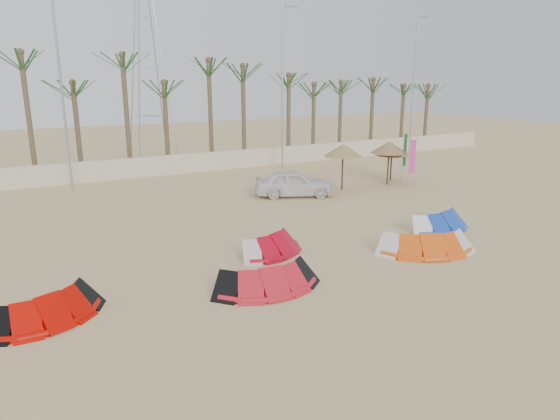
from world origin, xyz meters
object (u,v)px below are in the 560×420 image
kite_red_right (269,241)px  car (294,183)px  parasol_mid (389,147)px  kite_blue (435,218)px  kite_red_left (45,304)px  kite_orange (420,240)px  parasol_right (392,150)px  parasol_left (343,150)px  kite_red_mid (263,275)px

kite_red_right → car: bearing=53.6°
kite_red_right → parasol_mid: (11.97, 7.17, 1.87)m
kite_blue → kite_red_left: bearing=-176.4°
kite_blue → car: 8.43m
kite_red_left → kite_orange: bearing=-4.4°
kite_red_left → parasol_right: size_ratio=1.54×
kite_red_right → parasol_left: 11.53m
kite_red_left → car: car is taller
kite_red_right → parasol_right: 15.43m
kite_red_left → parasol_right: parasol_right is taller
parasol_mid → kite_orange: bearing=-125.2°
kite_red_right → car: (5.41, 7.33, 0.31)m
kite_red_left → kite_blue: (15.65, 0.99, 0.00)m
kite_red_mid → kite_red_right: size_ratio=1.02×
car → parasol_right: bearing=-60.0°
kite_red_right → kite_orange: size_ratio=0.85×
kite_red_left → kite_orange: 12.88m
car → parasol_mid: bearing=-67.1°
kite_orange → parasol_left: parasol_left is taller
kite_red_left → kite_red_mid: bearing=-10.0°
kite_red_left → kite_blue: same height
parasol_mid → parasol_right: parasol_mid is taller
kite_red_left → car: 16.06m
parasol_right → parasol_left: bearing=-170.1°
parasol_right → car: size_ratio=0.54×
parasol_mid → parasol_right: bearing=41.0°
kite_red_left → car: (13.25, 9.06, 0.31)m
kite_red_mid → kite_blue: (9.53, 2.07, 0.00)m
kite_red_mid → parasol_left: parasol_left is taller
kite_red_mid → kite_red_right: (1.72, 2.82, -0.00)m
parasol_left → parasol_mid: (3.29, -0.16, -0.03)m
parasol_mid → car: 6.75m
kite_red_left → parasol_left: bearing=28.8°
kite_red_right → kite_red_mid: bearing=-121.4°
kite_red_left → kite_red_right: 8.03m
kite_red_mid → car: car is taller
kite_orange → car: bearing=87.7°
kite_orange → kite_blue: (2.81, 1.97, -0.00)m
car → kite_red_mid: bearing=169.2°
kite_red_left → parasol_left: parasol_left is taller
kite_orange → car: car is taller
parasol_left → car: bearing=-179.9°
car → kite_red_right: bearing=167.8°
kite_red_left → kite_blue: size_ratio=0.97×
kite_orange → parasol_left: bearing=69.9°
kite_red_left → parasol_left: (16.53, 9.07, 1.90)m
kite_red_left → kite_orange: same height
parasol_left → parasol_right: parasol_left is taller
kite_orange → kite_red_mid: bearing=-179.1°
kite_red_mid → kite_orange: size_ratio=0.87×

